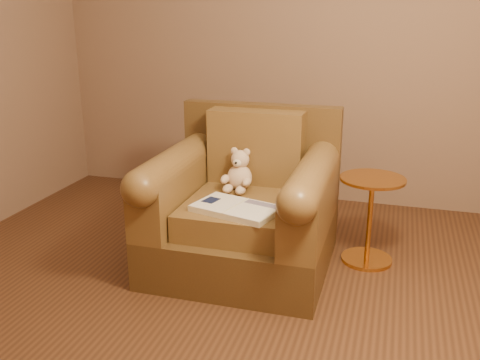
# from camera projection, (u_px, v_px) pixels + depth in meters

# --- Properties ---
(floor) EXTENTS (4.00, 4.00, 0.00)m
(floor) POSITION_uv_depth(u_px,v_px,m) (216.00, 318.00, 2.79)
(floor) COLOR #502F1B
(floor) RESTS_ON ground
(armchair) EXTENTS (1.06, 1.00, 0.95)m
(armchair) POSITION_uv_depth(u_px,v_px,m) (245.00, 208.00, 3.30)
(armchair) COLOR #51381B
(armchair) RESTS_ON floor
(teddy_bear) EXTENTS (0.20, 0.22, 0.27)m
(teddy_bear) POSITION_uv_depth(u_px,v_px,m) (239.00, 174.00, 3.34)
(teddy_bear) COLOR beige
(teddy_bear) RESTS_ON armchair
(guidebook) EXTENTS (0.52, 0.39, 0.04)m
(guidebook) POSITION_uv_depth(u_px,v_px,m) (236.00, 209.00, 3.00)
(guidebook) COLOR beige
(guidebook) RESTS_ON armchair
(side_table) EXTENTS (0.40, 0.40, 0.56)m
(side_table) POSITION_uv_depth(u_px,v_px,m) (370.00, 217.00, 3.33)
(side_table) COLOR gold
(side_table) RESTS_ON floor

